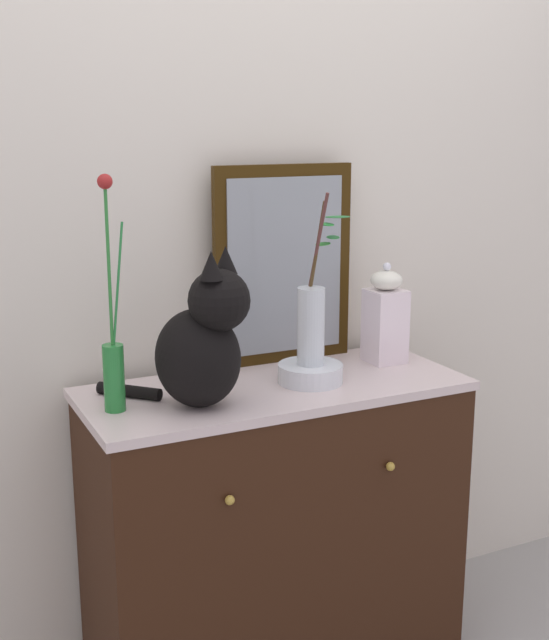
{
  "coord_description": "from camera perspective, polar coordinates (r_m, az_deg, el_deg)",
  "views": [
    {
      "loc": [
        -0.94,
        -1.94,
        1.57
      ],
      "look_at": [
        0.0,
        0.0,
        1.06
      ],
      "focal_mm": 46.76,
      "sensor_mm": 36.0,
      "label": 1
    }
  ],
  "objects": [
    {
      "name": "mirror_leaning",
      "position": [
        2.42,
        0.63,
        3.78
      ],
      "size": [
        0.43,
        0.03,
        0.58
      ],
      "color": "#332006",
      "rests_on": "sideboard"
    },
    {
      "name": "vase_slim_green",
      "position": [
        2.06,
        -10.99,
        -2.37
      ],
      "size": [
        0.07,
        0.05,
        0.58
      ],
      "color": "#247932",
      "rests_on": "sideboard"
    },
    {
      "name": "bowl_porcelain",
      "position": [
        2.28,
        2.47,
        -3.65
      ],
      "size": [
        0.18,
        0.18,
        0.05
      ],
      "primitive_type": "cylinder",
      "color": "white",
      "rests_on": "sideboard"
    },
    {
      "name": "cat_sitting",
      "position": [
        2.05,
        -4.93,
        -1.49
      ],
      "size": [
        0.35,
        0.36,
        0.4
      ],
      "color": "black",
      "rests_on": "sideboard"
    },
    {
      "name": "jar_lidded_porcelain",
      "position": [
        2.46,
        7.59,
        0.14
      ],
      "size": [
        0.1,
        0.1,
        0.3
      ],
      "color": "white",
      "rests_on": "sideboard"
    },
    {
      "name": "vase_glass_clear",
      "position": [
        2.24,
        2.58,
        0.06
      ],
      "size": [
        0.16,
        0.11,
        0.47
      ],
      "color": "silver",
      "rests_on": "bowl_porcelain"
    },
    {
      "name": "sideboard",
      "position": [
        2.43,
        0.0,
        -14.33
      ],
      "size": [
        1.04,
        0.46,
        0.88
      ],
      "color": "#321A0D",
      "rests_on": "ground_plane"
    },
    {
      "name": "wall_back",
      "position": [
        2.44,
        -3.06,
        6.97
      ],
      "size": [
        4.4,
        0.08,
        2.6
      ],
      "primitive_type": "cube",
      "color": "silver",
      "rests_on": "ground_plane"
    }
  ]
}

